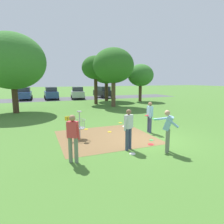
# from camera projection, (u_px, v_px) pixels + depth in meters

# --- Properties ---
(ground_plane) EXTENTS (160.00, 160.00, 0.00)m
(ground_plane) POSITION_uv_depth(u_px,v_px,m) (150.00, 139.00, 9.41)
(ground_plane) COLOR #47752D
(dirt_tee_pad) EXTENTS (4.67, 4.19, 0.01)m
(dirt_tee_pad) POSITION_uv_depth(u_px,v_px,m) (106.00, 137.00, 9.75)
(dirt_tee_pad) COLOR brown
(dirt_tee_pad) RESTS_ON ground
(disc_golf_basket) EXTENTS (0.98, 0.58, 1.39)m
(disc_golf_basket) POSITION_uv_depth(u_px,v_px,m) (78.00, 124.00, 9.32)
(disc_golf_basket) COLOR #9E9EA3
(disc_golf_basket) RESTS_ON ground
(player_foreground_watching) EXTENTS (0.49, 0.45, 1.71)m
(player_foreground_watching) POSITION_uv_depth(u_px,v_px,m) (129.00, 127.00, 7.82)
(player_foreground_watching) COLOR #384260
(player_foreground_watching) RESTS_ON ground
(player_throwing) EXTENTS (0.48, 0.45, 1.71)m
(player_throwing) POSITION_uv_depth(u_px,v_px,m) (73.00, 136.00, 6.58)
(player_throwing) COLOR slate
(player_throwing) RESTS_ON ground
(player_waiting_left) EXTENTS (0.42, 0.49, 1.71)m
(player_waiting_left) POSITION_uv_depth(u_px,v_px,m) (150.00, 115.00, 10.40)
(player_waiting_left) COLOR #384260
(player_waiting_left) RESTS_ON ground
(player_waiting_right) EXTENTS (0.66, 1.08, 1.71)m
(player_waiting_right) POSITION_uv_depth(u_px,v_px,m) (168.00, 128.00, 7.56)
(player_waiting_right) COLOR slate
(player_waiting_right) RESTS_ON ground
(frisbee_near_basket) EXTENTS (0.26, 0.26, 0.02)m
(frisbee_near_basket) POSITION_uv_depth(u_px,v_px,m) (151.00, 144.00, 8.58)
(frisbee_near_basket) COLOR red
(frisbee_near_basket) RESTS_ON ground
(frisbee_by_tee) EXTENTS (0.24, 0.24, 0.02)m
(frisbee_by_tee) POSITION_uv_depth(u_px,v_px,m) (132.00, 154.00, 7.48)
(frisbee_by_tee) COLOR white
(frisbee_by_tee) RESTS_ON ground
(frisbee_mid_grass) EXTENTS (0.24, 0.24, 0.02)m
(frisbee_mid_grass) POSITION_uv_depth(u_px,v_px,m) (86.00, 129.00, 11.22)
(frisbee_mid_grass) COLOR gold
(frisbee_mid_grass) RESTS_ON ground
(frisbee_far_left) EXTENTS (0.20, 0.20, 0.02)m
(frisbee_far_left) POSITION_uv_depth(u_px,v_px,m) (151.00, 140.00, 9.18)
(frisbee_far_left) COLOR green
(frisbee_far_left) RESTS_ON ground
(frisbee_far_right) EXTENTS (0.22, 0.22, 0.02)m
(frisbee_far_right) POSITION_uv_depth(u_px,v_px,m) (110.00, 132.00, 10.64)
(frisbee_far_right) COLOR gold
(frisbee_far_right) RESTS_ON ground
(frisbee_scattered_a) EXTENTS (0.25, 0.25, 0.02)m
(frisbee_scattered_a) POSITION_uv_depth(u_px,v_px,m) (120.00, 123.00, 12.93)
(frisbee_scattered_a) COLOR gold
(frisbee_scattered_a) RESTS_ON ground
(tree_near_left) EXTENTS (4.35, 4.35, 6.25)m
(tree_near_left) POSITION_uv_depth(u_px,v_px,m) (113.00, 66.00, 20.19)
(tree_near_left) COLOR brown
(tree_near_left) RESTS_ON ground
(tree_near_right) EXTENTS (4.52, 4.52, 6.24)m
(tree_near_right) POSITION_uv_depth(u_px,v_px,m) (106.00, 69.00, 25.91)
(tree_near_right) COLOR #422D1E
(tree_near_right) RESTS_ON ground
(tree_mid_left) EXTENTS (3.46, 3.46, 5.00)m
(tree_mid_left) POSITION_uv_depth(u_px,v_px,m) (141.00, 75.00, 25.67)
(tree_mid_left) COLOR #4C3823
(tree_mid_left) RESTS_ON ground
(tree_mid_center) EXTENTS (3.23, 3.23, 5.70)m
(tree_mid_center) POSITION_uv_depth(u_px,v_px,m) (96.00, 68.00, 22.33)
(tree_mid_center) COLOR #422D1E
(tree_mid_center) RESTS_ON ground
(tree_mid_right) EXTENTS (5.59, 5.59, 6.84)m
(tree_mid_right) POSITION_uv_depth(u_px,v_px,m) (12.00, 61.00, 16.17)
(tree_mid_right) COLOR #422D1E
(tree_mid_right) RESTS_ON ground
(parking_lot_strip) EXTENTS (36.00, 6.00, 0.01)m
(parking_lot_strip) POSITION_uv_depth(u_px,v_px,m) (71.00, 99.00, 29.98)
(parking_lot_strip) COLOR #4C4C51
(parking_lot_strip) RESTS_ON ground
(parked_car_leftmost) EXTENTS (2.07, 4.25, 1.84)m
(parked_car_leftmost) POSITION_uv_depth(u_px,v_px,m) (25.00, 94.00, 27.98)
(parked_car_leftmost) COLOR #2D4784
(parked_car_leftmost) RESTS_ON ground
(parked_car_center_left) EXTENTS (1.99, 4.20, 1.84)m
(parked_car_center_left) POSITION_uv_depth(u_px,v_px,m) (51.00, 93.00, 28.76)
(parked_car_center_left) COLOR #2D4784
(parked_car_center_left) RESTS_ON ground
(parked_car_center_right) EXTENTS (2.42, 4.41, 1.84)m
(parked_car_center_right) POSITION_uv_depth(u_px,v_px,m) (77.00, 93.00, 29.59)
(parked_car_center_right) COLOR #B2B7BC
(parked_car_center_right) RESTS_ON ground
(parked_car_rightmost) EXTENTS (2.41, 4.41, 1.84)m
(parked_car_rightmost) POSITION_uv_depth(u_px,v_px,m) (103.00, 92.00, 31.54)
(parked_car_rightmost) COLOR black
(parked_car_rightmost) RESTS_ON ground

